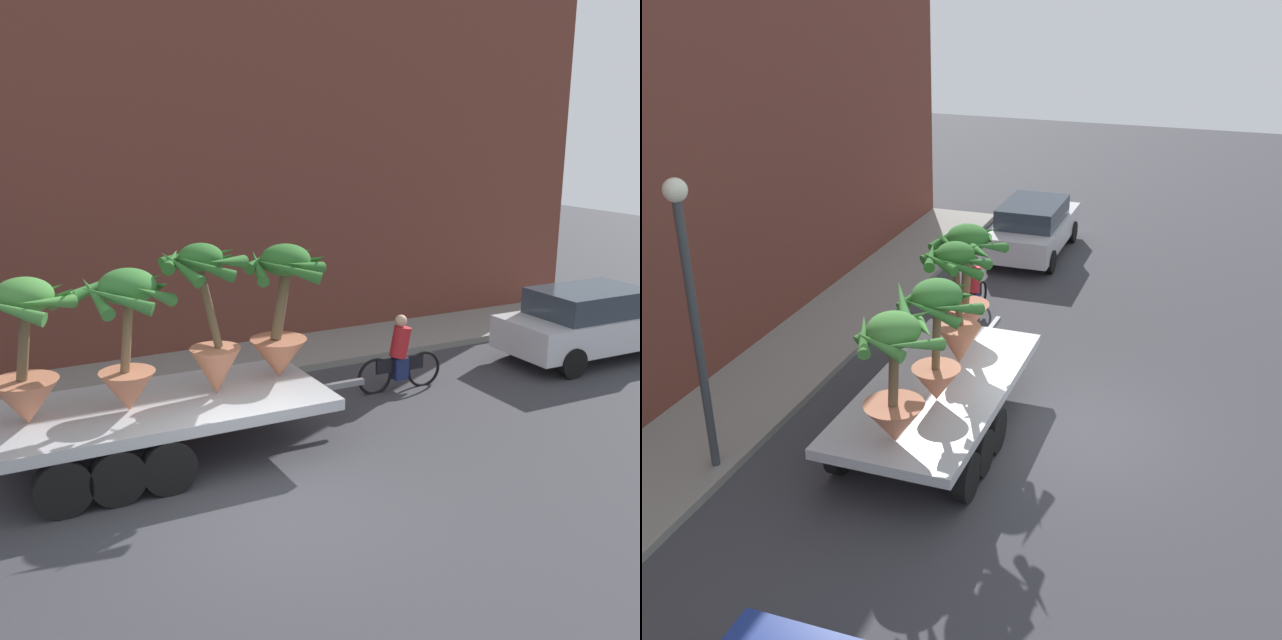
{
  "view_description": "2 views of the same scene",
  "coord_description": "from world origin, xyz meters",
  "views": [
    {
      "loc": [
        -3.89,
        -8.81,
        5.26
      ],
      "look_at": [
        2.1,
        2.64,
        1.8
      ],
      "focal_mm": 43.7,
      "sensor_mm": 36.0,
      "label": 1
    },
    {
      "loc": [
        -12.41,
        -2.14,
        7.78
      ],
      "look_at": [
        1.04,
        2.44,
        1.37
      ],
      "focal_mm": 44.89,
      "sensor_mm": 36.0,
      "label": 2
    }
  ],
  "objects": [
    {
      "name": "sidewalk",
      "position": [
        0.0,
        6.1,
        0.07
      ],
      "size": [
        24.0,
        2.2,
        0.15
      ],
      "primitive_type": "cube",
      "color": "gray",
      "rests_on": "ground"
    },
    {
      "name": "parked_car",
      "position": [
        9.01,
        2.99,
        0.83
      ],
      "size": [
        4.32,
        1.91,
        1.58
      ],
      "color": "silver",
      "rests_on": "ground"
    },
    {
      "name": "cyclist",
      "position": [
        4.17,
        3.23,
        0.67
      ],
      "size": [
        1.84,
        0.36,
        1.54
      ],
      "color": "black",
      "rests_on": "ground"
    },
    {
      "name": "potted_palm_middle",
      "position": [
        1.29,
        2.43,
        2.11
      ],
      "size": [
        1.4,
        1.51,
        2.23
      ],
      "color": "#B26647",
      "rests_on": "flatbed_trailer"
    },
    {
      "name": "potted_palm_front",
      "position": [
        -1.34,
        2.07,
        2.19
      ],
      "size": [
        1.54,
        1.65,
        2.14
      ],
      "color": "#C17251",
      "rests_on": "flatbed_trailer"
    },
    {
      "name": "potted_palm_extra",
      "position": [
        -0.07,
        2.15,
        2.19
      ],
      "size": [
        1.38,
        1.4,
        2.4
      ],
      "color": "#C17251",
      "rests_on": "flatbed_trailer"
    },
    {
      "name": "ground_plane",
      "position": [
        0.0,
        0.0,
        0.0
      ],
      "size": [
        60.0,
        60.0,
        0.0
      ],
      "primitive_type": "plane",
      "color": "#38383D"
    },
    {
      "name": "building_facade",
      "position": [
        0.0,
        7.8,
        4.17
      ],
      "size": [
        24.0,
        1.2,
        8.34
      ],
      "primitive_type": "cube",
      "color": "brown",
      "rests_on": "ground"
    },
    {
      "name": "flatbed_trailer",
      "position": [
        -1.13,
        2.22,
        0.75
      ],
      "size": [
        6.19,
        2.46,
        0.98
      ],
      "color": "#B7BABF",
      "rests_on": "ground"
    },
    {
      "name": "potted_palm_rear",
      "position": [
        -2.73,
        2.23,
        2.04
      ],
      "size": [
        1.46,
        1.47,
        2.11
      ],
      "color": "#C17251",
      "rests_on": "flatbed_trailer"
    }
  ]
}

